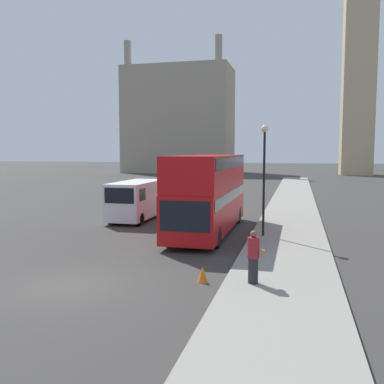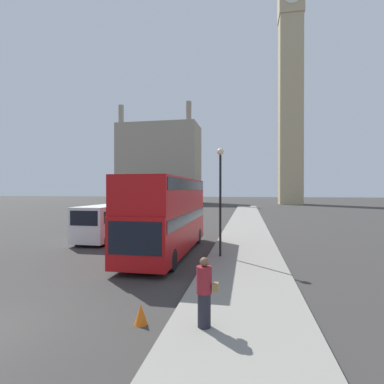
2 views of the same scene
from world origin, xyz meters
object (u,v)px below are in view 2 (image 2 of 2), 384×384
at_px(red_double_decker_bus, 168,212).
at_px(street_lamp, 220,185).
at_px(white_van, 104,222).
at_px(pedestrian, 204,292).
at_px(clock_tower, 291,71).

relative_size(red_double_decker_bus, street_lamp, 1.81).
relative_size(white_van, street_lamp, 1.00).
distance_m(red_double_decker_bus, pedestrian, 9.66).
bearing_deg(red_double_decker_bus, pedestrian, -69.30).
distance_m(clock_tower, white_van, 71.19).
relative_size(clock_tower, red_double_decker_bus, 6.48).
relative_size(clock_tower, pedestrian, 37.53).
distance_m(clock_tower, pedestrian, 80.00).
height_order(red_double_decker_bus, street_lamp, street_lamp).
bearing_deg(white_van, pedestrian, -53.82).
xyz_separation_m(clock_tower, street_lamp, (-12.08, -63.85, -29.99)).
height_order(pedestrian, street_lamp, street_lamp).
height_order(red_double_decker_bus, white_van, red_double_decker_bus).
distance_m(clock_tower, street_lamp, 71.56).
xyz_separation_m(white_van, street_lamp, (8.52, -3.95, 2.51)).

